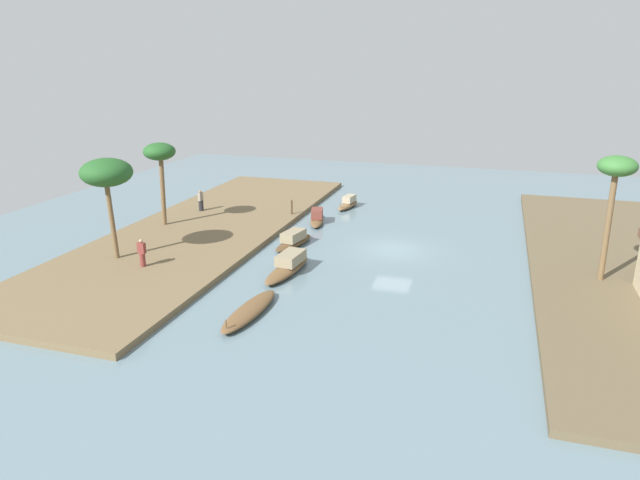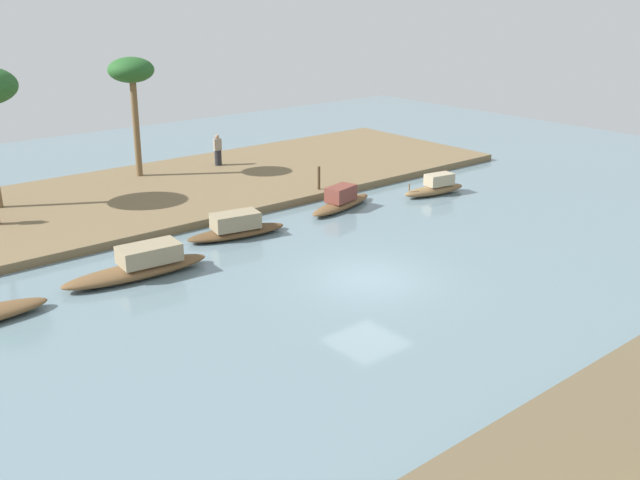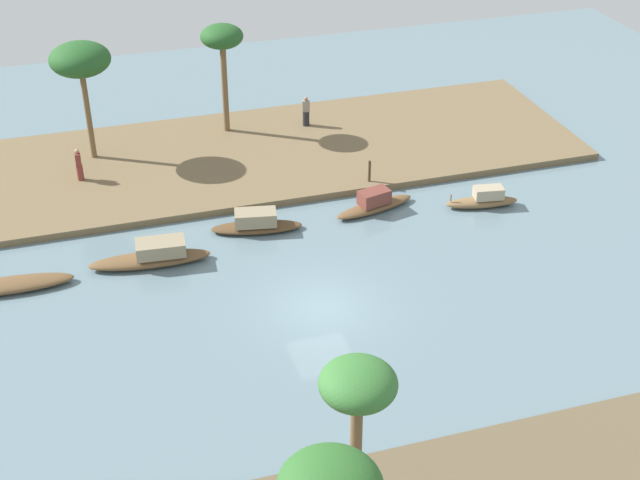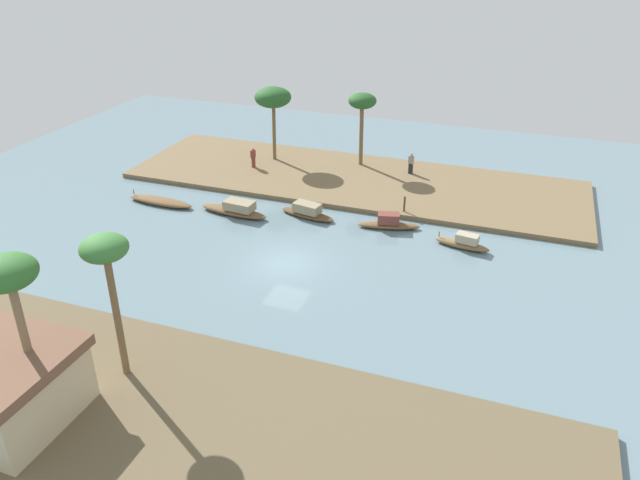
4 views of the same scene
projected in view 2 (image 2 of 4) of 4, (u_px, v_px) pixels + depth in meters
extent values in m
plane|color=slate|center=(368.00, 279.00, 24.63)|extent=(64.37, 64.37, 0.00)
cube|color=brown|center=(174.00, 190.00, 34.81)|extent=(36.17, 11.13, 0.36)
ellipsoid|color=brown|center=(137.00, 271.00, 24.62)|extent=(5.37, 1.67, 0.50)
cube|color=gray|center=(149.00, 253.00, 24.70)|extent=(2.21, 1.33, 0.63)
ellipsoid|color=brown|center=(434.00, 190.00, 34.62)|extent=(3.65, 1.42, 0.47)
cube|color=tan|center=(439.00, 179.00, 34.59)|extent=(1.50, 0.96, 0.56)
cylinder|color=brown|center=(409.00, 187.00, 33.75)|extent=(0.07, 0.07, 0.36)
ellipsoid|color=brown|center=(237.00, 232.00, 28.75)|extent=(4.38, 1.95, 0.37)
cube|color=gray|center=(235.00, 221.00, 28.56)|extent=(2.07, 1.34, 0.65)
ellipsoid|color=brown|center=(341.00, 205.00, 32.39)|extent=(4.35, 1.96, 0.41)
cube|color=brown|center=(341.00, 193.00, 32.18)|extent=(1.63, 1.17, 0.69)
cylinder|color=#232328|center=(218.00, 158.00, 38.88)|extent=(0.45, 0.45, 0.83)
cube|color=gray|center=(218.00, 145.00, 38.63)|extent=(0.45, 0.30, 0.66)
sphere|color=#9E7556|center=(217.00, 137.00, 38.48)|extent=(0.23, 0.23, 0.23)
cylinder|color=#4C3823|center=(319.00, 178.00, 34.13)|extent=(0.14, 0.14, 1.14)
cylinder|color=brown|center=(136.00, 129.00, 35.94)|extent=(0.33, 0.48, 5.01)
ellipsoid|color=#235623|center=(131.00, 70.00, 34.94)|extent=(2.30, 2.30, 1.26)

